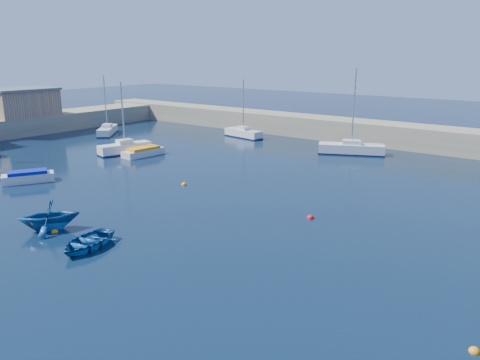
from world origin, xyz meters
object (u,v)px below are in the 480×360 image
Objects in this scene: sailboat_3 at (125,148)px; dinghy_left at (49,215)px; motorboat_2 at (143,152)px; sailboat_4 at (107,130)px; motorboat_1 at (28,177)px; dinghy_center at (87,242)px; brick_shed_a at (22,103)px; sailboat_5 at (243,133)px; sailboat_6 at (351,149)px.

dinghy_left is at bearing -37.24° from sailboat_3.
sailboat_3 is 1.64× the size of motorboat_2.
sailboat_4 is at bearing 164.01° from sailboat_3.
motorboat_1 reaches higher than motorboat_2.
motorboat_2 is at bearing 116.78° from dinghy_center.
motorboat_2 is at bearing 0.43° from brick_shed_a.
sailboat_6 is at bearing -85.23° from sailboat_5.
dinghy_left reaches higher than motorboat_2.
sailboat_6 is at bearing 43.14° from motorboat_2.
brick_shed_a is 12.02m from sailboat_4.
sailboat_6 is at bearing 49.96° from sailboat_3.
sailboat_4 reaches higher than sailboat_5.
sailboat_5 is (4.17, 15.94, -0.04)m from sailboat_3.
sailboat_3 reaches higher than dinghy_center.
motorboat_1 is 1.19× the size of dinghy_left.
dinghy_left is (14.64, -17.74, 0.33)m from sailboat_3.
motorboat_1 is 16.84m from dinghy_center.
sailboat_3 is at bearing 164.11° from dinghy_left.
dinghy_center is at bearing 9.58° from motorboat_1.
motorboat_1 is (24.21, -12.89, -3.63)m from brick_shed_a.
sailboat_4 reaches higher than motorboat_2.
sailboat_6 reaches higher than motorboat_1.
sailboat_4 is at bearing 33.59° from brick_shed_a.
sailboat_4 is at bearing 129.67° from sailboat_5.
sailboat_5 is at bearing 115.55° from motorboat_1.
sailboat_4 reaches higher than brick_shed_a.
dinghy_center is (-0.89, -32.79, -0.23)m from sailboat_6.
brick_shed_a is at bearing -179.99° from motorboat_1.
sailboat_5 is (15.89, 9.38, 0.01)m from sailboat_4.
dinghy_left is (-4.26, 0.28, 0.56)m from dinghy_center.
dinghy_left is at bearing -53.02° from motorboat_2.
sailboat_6 is 1.93× the size of motorboat_2.
sailboat_3 is 23.00m from dinghy_left.
dinghy_center is 4.31m from dinghy_left.
brick_shed_a is 1.02× the size of sailboat_4.
brick_shed_a is 2.23× the size of dinghy_left.
brick_shed_a reaches higher than motorboat_1.
sailboat_6 reaches higher than motorboat_2.
sailboat_5 is at bearing 88.58° from sailboat_3.
sailboat_3 reaches higher than sailboat_5.
dinghy_center is at bearing -30.41° from sailboat_3.
sailboat_5 is at bearing 141.85° from dinghy_left.
dinghy_center is (18.89, -18.03, -0.23)m from sailboat_3.
motorboat_1 is at bearing 146.72° from dinghy_center.
sailboat_4 is 1.05× the size of sailboat_5.
brick_shed_a is at bearing -176.28° from motorboat_2.
sailboat_5 is at bearing 87.37° from motorboat_2.
brick_shed_a reaches higher than dinghy_left.
sailboat_5 is 15.65m from motorboat_2.
motorboat_1 is 1.16× the size of dinghy_center.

